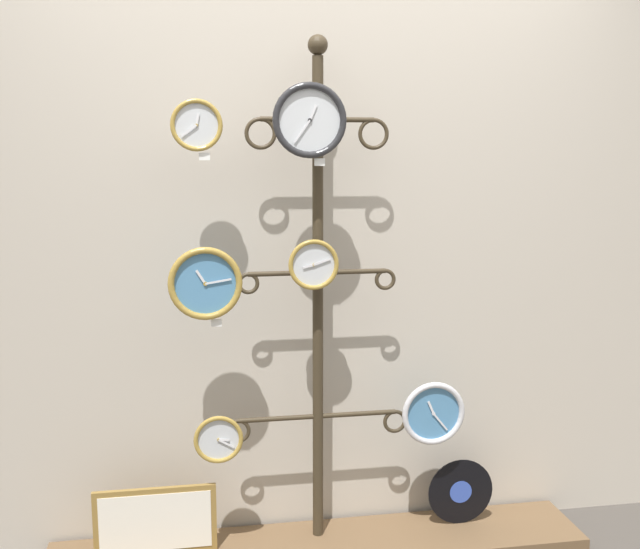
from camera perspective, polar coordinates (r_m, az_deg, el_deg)
The scene contains 14 objects.
shop_wall at distance 3.09m, azimuth -0.67°, elevation 4.83°, with size 4.40×0.04×2.80m.
low_shelf at distance 3.28m, azimuth 0.03°, elevation -20.10°, with size 2.20×0.36×0.06m.
display_stand at distance 3.05m, azimuth -0.16°, elevation -7.23°, with size 0.75×0.37×2.08m.
clock_top_left at distance 2.81m, azimuth -9.39°, elevation 11.16°, with size 0.19×0.04×0.19m.
clock_top_center at distance 2.81m, azimuth -0.80°, elevation 11.66°, with size 0.28×0.04×0.28m.
clock_middle_left at distance 2.81m, azimuth -8.73°, elevation -0.68°, with size 0.28×0.04×0.28m.
clock_middle_center at distance 2.87m, azimuth -0.51°, elevation 0.77°, with size 0.20×0.04×0.20m.
clock_bottom_left at distance 3.00m, azimuth -7.75°, elevation -12.31°, with size 0.19×0.04×0.19m.
clock_bottom_right at distance 3.14m, azimuth 8.61°, elevation -10.40°, with size 0.27×0.04×0.27m.
vinyl_record at distance 3.39m, azimuth 10.65°, elevation -15.95°, with size 0.29×0.01×0.29m.
picture_frame at distance 3.18m, azimuth -12.42°, elevation -17.90°, with size 0.48×0.02×0.28m.
price_tag_upper at distance 2.81m, azimuth -8.80°, elevation 8.88°, with size 0.04×0.00×0.03m.
price_tag_mid at distance 2.82m, azimuth -0.02°, elevation 8.56°, with size 0.04×0.00×0.03m.
price_tag_lower at distance 2.84m, azimuth -7.90°, elevation -3.68°, with size 0.04×0.00×0.03m.
Camera 1 is at (-0.49, -2.47, 1.63)m, focal length 42.00 mm.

